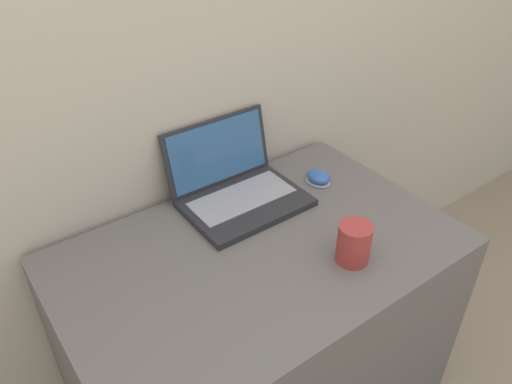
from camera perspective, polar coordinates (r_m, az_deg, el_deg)
The scene contains 5 objects.
wall_back at distance 1.34m, azimuth -9.49°, elevation 19.99°, with size 7.00×0.04×2.50m.
desk at distance 1.56m, azimuth 0.44°, elevation -16.50°, with size 1.03×0.66×0.72m.
laptop at distance 1.45m, azimuth -2.26°, elevation 0.69°, with size 0.34×0.29×0.21m.
drink_cup at distance 1.26m, azimuth 11.13°, elevation -5.70°, with size 0.08×0.08×0.11m.
computer_mouse at distance 1.56m, azimuth 7.13°, elevation 1.66°, with size 0.07×0.09×0.04m.
Camera 1 is at (-0.59, -0.45, 1.58)m, focal length 35.00 mm.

